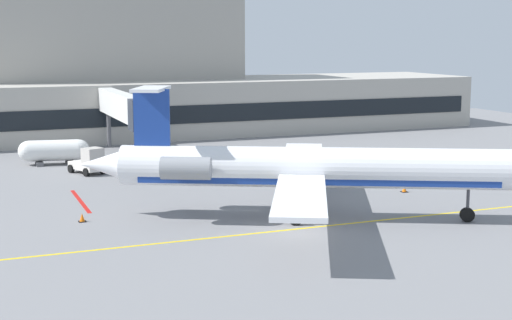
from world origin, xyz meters
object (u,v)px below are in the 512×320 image
at_px(baggage_tug, 89,162).
at_px(fuel_tank, 54,151).
at_px(regional_jet, 309,168).
at_px(pushback_tractor, 320,169).

xyz_separation_m(baggage_tug, fuel_tank, (-2.17, 5.98, 0.25)).
xyz_separation_m(regional_jet, baggage_tug, (-10.26, 21.19, -2.29)).
bearing_deg(baggage_tug, regional_jet, -64.17).
distance_m(pushback_tractor, fuel_tank, 24.72).
xyz_separation_m(pushback_tractor, fuel_tank, (-19.00, 15.81, 0.36)).
height_order(regional_jet, baggage_tug, regional_jet).
xyz_separation_m(baggage_tug, pushback_tractor, (16.83, -9.83, -0.10)).
relative_size(regional_jet, fuel_tank, 4.48).
bearing_deg(pushback_tractor, fuel_tank, 140.24).
bearing_deg(regional_jet, baggage_tug, 115.83).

